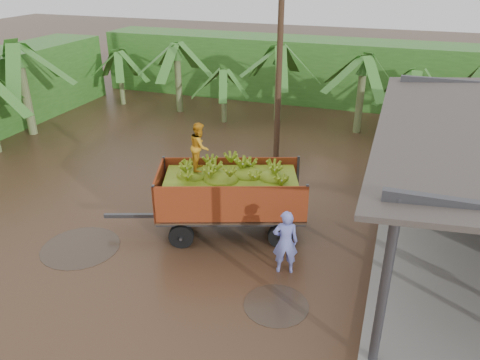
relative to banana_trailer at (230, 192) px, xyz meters
The scene contains 6 objects.
ground 1.50m from the banana_trailer, 149.57° to the right, with size 100.00×100.00×0.00m, color black.
hedge_north 15.88m from the banana_trailer, 99.35° to the left, with size 22.00×3.00×3.60m, color #2D661E.
banana_trailer is the anchor object (origin of this frame).
man_blue 2.65m from the banana_trailer, 35.50° to the right, with size 0.69×0.45×1.88m, color #6E76C9.
utility_pole 6.98m from the banana_trailer, 92.12° to the left, with size 1.20×0.24×8.40m.
banana_plants 8.72m from the banana_trailer, 128.93° to the left, with size 23.93×20.37×4.47m.
Camera 1 is at (5.05, -11.58, 7.83)m, focal length 35.00 mm.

